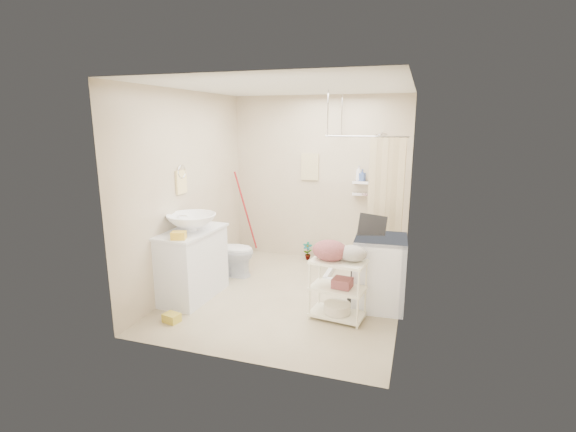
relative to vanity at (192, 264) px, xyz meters
name	(u,v)px	position (x,y,z in m)	size (l,w,h in m)	color
floor	(289,295)	(1.16, 0.42, -0.44)	(3.20, 3.20, 0.00)	#BBAE8C
ceiling	(289,87)	(1.16, 0.42, 2.16)	(2.80, 3.20, 0.04)	silver
wall_back	(319,180)	(1.16, 2.02, 0.86)	(2.80, 0.04, 2.60)	beige
wall_front	(233,228)	(1.16, -1.18, 0.86)	(2.80, 0.04, 2.60)	beige
wall_left	(189,191)	(-0.24, 0.42, 0.86)	(0.04, 3.20, 2.60)	beige
wall_right	(406,203)	(2.56, 0.42, 0.86)	(0.04, 3.20, 2.60)	beige
vanity	(192,264)	(0.00, 0.00, 0.00)	(0.56, 1.00, 0.88)	silver
sink	(192,222)	(0.04, -0.01, 0.55)	(0.61, 0.61, 0.21)	white
counter_basket	(179,235)	(0.09, -0.39, 0.49)	(0.16, 0.13, 0.09)	gold
floor_basket	(172,316)	(0.13, -0.69, -0.37)	(0.26, 0.20, 0.14)	gold
toilet	(230,251)	(0.12, 0.85, -0.08)	(0.41, 0.72, 0.73)	silver
mop	(245,213)	(-0.06, 1.85, 0.26)	(0.13, 0.13, 1.40)	maroon
potted_plant_a	(307,251)	(1.02, 1.86, -0.29)	(0.16, 0.11, 0.30)	brown
potted_plant_b	(325,253)	(1.33, 1.82, -0.29)	(0.17, 0.14, 0.31)	brown
hanging_towel	(310,167)	(1.01, 2.00, 1.06)	(0.28, 0.03, 0.42)	beige
towel_ring	(181,180)	(-0.22, 0.22, 1.03)	(0.04, 0.22, 0.34)	#FFE491
tp_holder	(195,232)	(-0.20, 0.47, 0.28)	(0.08, 0.12, 0.14)	white
shower	(368,205)	(2.01, 1.47, 0.61)	(1.10, 1.10, 2.10)	white
shampoo_bottle_a	(359,173)	(1.79, 1.93, 0.99)	(0.09, 0.09, 0.23)	white
shampoo_bottle_b	(362,175)	(1.85, 1.92, 0.97)	(0.08, 0.08, 0.18)	#3A5498
washing_machine	(379,272)	(2.30, 0.45, -0.01)	(0.60, 0.62, 0.87)	white
laundry_rack	(338,284)	(1.89, -0.03, -0.02)	(0.60, 0.35, 0.83)	white
ironing_board	(367,261)	(2.15, 0.39, 0.14)	(0.33, 0.10, 1.16)	black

